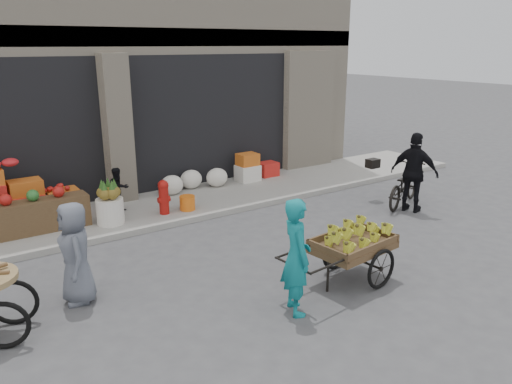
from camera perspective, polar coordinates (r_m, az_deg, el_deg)
ground at (r=7.41m, az=-1.08°, el=-11.26°), size 80.00×80.00×0.00m
sidewalk at (r=10.78m, az=-13.30°, el=-2.26°), size 18.00×2.20×0.12m
building at (r=13.97m, az=-20.50°, el=15.23°), size 14.00×6.45×7.00m
fruit_display at (r=10.29m, az=-27.02°, el=-1.00°), size 3.10×1.12×1.24m
pineapple_bin at (r=10.00m, az=-16.32°, el=-2.12°), size 0.52×0.52×0.50m
fire_hydrant at (r=10.28m, az=-10.51°, el=-0.41°), size 0.22×0.22×0.71m
orange_bucket at (r=10.51m, az=-7.85°, el=-1.24°), size 0.32×0.32×0.30m
right_bay_goods at (r=12.31m, az=-3.13°, el=2.21°), size 3.35×0.60×0.70m
seated_person at (r=10.60m, az=-15.44°, el=0.24°), size 0.51×0.43×0.93m
banana_cart at (r=7.56m, az=10.82°, el=-5.74°), size 2.14×1.03×0.86m
vendor_woman at (r=6.58m, az=4.63°, el=-7.36°), size 0.55×0.67×1.59m
vendor_grey at (r=7.28m, az=-19.94°, el=-6.57°), size 0.53×0.75×1.44m
bicycle at (r=11.51m, az=16.53°, el=0.74°), size 1.82×1.17×0.90m
cyclist at (r=11.02m, az=17.64°, el=2.11°), size 0.74×1.08×1.70m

